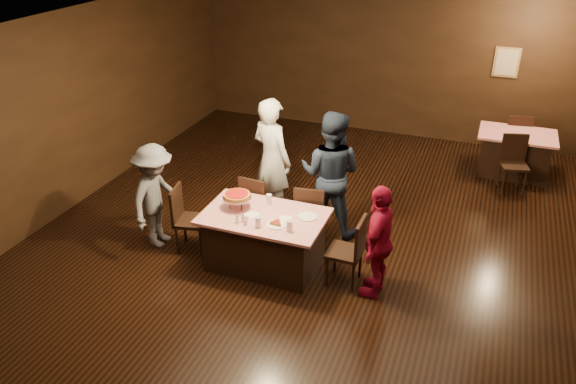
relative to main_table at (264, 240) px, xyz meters
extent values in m
plane|color=black|center=(0.47, 0.43, -0.39)|extent=(10.00, 10.00, 0.00)
cube|color=silver|center=(0.47, 0.43, 2.62)|extent=(8.00, 10.00, 0.04)
cube|color=black|center=(0.47, 5.43, 1.11)|extent=(8.00, 0.04, 3.00)
cube|color=black|center=(-3.53, 0.43, 1.11)|extent=(0.04, 10.00, 3.00)
cube|color=tan|center=(2.67, 5.40, 1.31)|extent=(0.46, 0.03, 0.56)
cube|color=beige|center=(2.67, 5.37, 1.31)|extent=(0.38, 0.01, 0.48)
cube|color=#A80B0D|center=(0.00, 0.00, 0.00)|extent=(1.60, 1.00, 0.77)
cube|color=red|center=(3.05, 4.21, 0.00)|extent=(1.30, 0.90, 0.77)
cube|color=black|center=(-0.40, 0.75, 0.09)|extent=(0.46, 0.46, 0.95)
cube|color=black|center=(0.40, 0.75, 0.09)|extent=(0.47, 0.47, 0.95)
cube|color=black|center=(-1.10, 0.00, 0.09)|extent=(0.50, 0.50, 0.95)
cube|color=black|center=(1.10, 0.00, 0.09)|extent=(0.43, 0.43, 0.95)
cube|color=black|center=(3.05, 3.51, 0.09)|extent=(0.51, 0.51, 0.95)
cube|color=black|center=(3.05, 4.81, 0.09)|extent=(0.48, 0.48, 0.95)
imported|color=silver|center=(-0.40, 1.26, 0.57)|extent=(0.82, 0.70, 1.92)
imported|color=#192133|center=(0.55, 1.15, 0.55)|extent=(0.91, 0.71, 1.87)
imported|color=slate|center=(-1.61, -0.03, 0.37)|extent=(0.58, 0.99, 1.52)
imported|color=maroon|center=(1.53, -0.06, 0.36)|extent=(0.43, 0.90, 1.49)
cylinder|color=black|center=(-0.40, 0.15, 0.46)|extent=(0.01, 0.01, 0.15)
cylinder|color=black|center=(-0.49, 0.00, 0.46)|extent=(0.01, 0.01, 0.15)
cylinder|color=black|center=(-0.31, 0.00, 0.46)|extent=(0.01, 0.01, 0.15)
cylinder|color=silver|center=(-0.40, 0.05, 0.54)|extent=(0.38, 0.38, 0.01)
cylinder|color=#B27233|center=(-0.40, 0.05, 0.57)|extent=(0.35, 0.35, 0.05)
cylinder|color=#A5140C|center=(-0.40, 0.05, 0.60)|extent=(0.30, 0.30, 0.01)
cylinder|color=white|center=(0.25, -0.18, 0.39)|extent=(0.25, 0.25, 0.01)
cylinder|color=#B27233|center=(0.25, -0.18, 0.42)|extent=(0.18, 0.18, 0.04)
cylinder|color=#A5140C|center=(0.25, -0.18, 0.44)|extent=(0.14, 0.14, 0.01)
cylinder|color=white|center=(0.55, 0.15, 0.39)|extent=(0.25, 0.25, 0.01)
cylinder|color=silver|center=(0.05, -0.30, 0.46)|extent=(0.08, 0.08, 0.14)
cylinder|color=silver|center=(0.45, -0.25, 0.46)|extent=(0.08, 0.08, 0.14)
cylinder|color=silver|center=(-0.05, 0.30, 0.46)|extent=(0.08, 0.08, 0.14)
cylinder|color=silver|center=(-0.18, -0.25, 0.43)|extent=(0.04, 0.04, 0.08)
cylinder|color=silver|center=(-0.18, -0.25, 0.47)|extent=(0.05, 0.05, 0.02)
cylinder|color=silver|center=(-0.12, -0.30, 0.43)|extent=(0.04, 0.04, 0.08)
cylinder|color=silver|center=(-0.12, -0.30, 0.47)|extent=(0.05, 0.05, 0.02)
cylinder|color=silver|center=(-0.24, -0.30, 0.43)|extent=(0.04, 0.04, 0.08)
cylinder|color=silver|center=(-0.24, -0.30, 0.47)|extent=(0.05, 0.05, 0.02)
cube|color=white|center=(0.30, 0.00, 0.39)|extent=(0.19, 0.19, 0.01)
cube|color=white|center=(-0.15, -0.05, 0.39)|extent=(0.21, 0.21, 0.01)
camera|label=1|loc=(2.52, -5.79, 4.02)|focal=35.00mm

